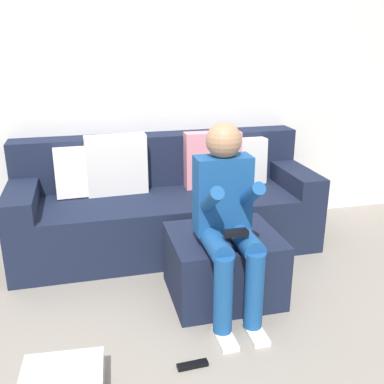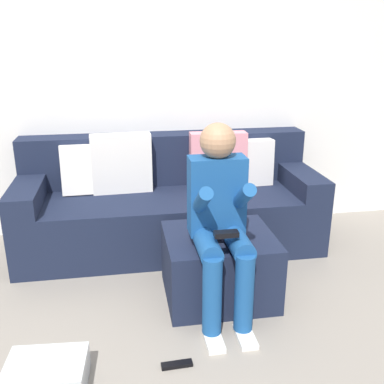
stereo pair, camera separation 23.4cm
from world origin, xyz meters
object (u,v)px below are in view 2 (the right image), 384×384
(storage_bin, at_px, (46,375))
(remote_near_ottoman, at_px, (177,365))
(person_seated, at_px, (220,217))
(ottoman, at_px, (219,266))
(couch_sectional, at_px, (170,203))

(storage_bin, height_order, remote_near_ottoman, storage_bin)
(person_seated, xyz_separation_m, storage_bin, (-0.99, -0.49, -0.58))
(remote_near_ottoman, bearing_deg, storage_bin, -179.09)
(person_seated, bearing_deg, remote_near_ottoman, -125.87)
(person_seated, bearing_deg, storage_bin, -153.47)
(storage_bin, bearing_deg, remote_near_ottoman, 3.29)
(person_seated, height_order, storage_bin, person_seated)
(ottoman, xyz_separation_m, storage_bin, (-1.03, -0.68, -0.15))
(couch_sectional, bearing_deg, storage_bin, -117.26)
(person_seated, relative_size, remote_near_ottoman, 7.13)
(storage_bin, bearing_deg, person_seated, 26.53)
(couch_sectional, bearing_deg, remote_near_ottoman, -95.58)
(ottoman, height_order, remote_near_ottoman, ottoman)
(person_seated, height_order, remote_near_ottoman, person_seated)
(couch_sectional, height_order, storage_bin, couch_sectional)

